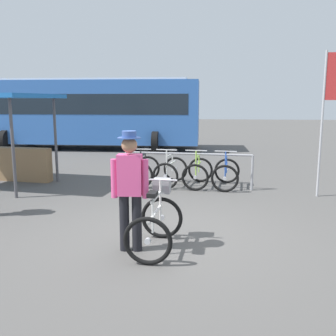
{
  "coord_description": "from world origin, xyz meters",
  "views": [
    {
      "loc": [
        0.66,
        -5.77,
        2.13
      ],
      "look_at": [
        -0.05,
        0.58,
        1.0
      ],
      "focal_mm": 40.65,
      "sensor_mm": 36.0,
      "label": 1
    }
  ],
  "objects_px": {
    "racked_bike_white": "(171,171)",
    "racked_bike_lime": "(198,172)",
    "person_with_featured_bike": "(130,186)",
    "banner_flag": "(330,96)",
    "featured_bicycle": "(157,219)",
    "racked_bike_blue": "(226,173)",
    "racked_bike_black": "(144,170)",
    "bus_distant": "(87,110)"
  },
  "relations": [
    {
      "from": "racked_bike_white",
      "to": "racked_bike_lime",
      "type": "xyz_separation_m",
      "value": [
        0.7,
        -0.06,
        0.0
      ]
    },
    {
      "from": "person_with_featured_bike",
      "to": "banner_flag",
      "type": "distance_m",
      "value": 5.28
    },
    {
      "from": "featured_bicycle",
      "to": "person_with_featured_bike",
      "type": "bearing_deg",
      "value": -161.36
    },
    {
      "from": "racked_bike_blue",
      "to": "featured_bicycle",
      "type": "bearing_deg",
      "value": -105.71
    },
    {
      "from": "racked_bike_blue",
      "to": "banner_flag",
      "type": "relative_size",
      "value": 0.36
    },
    {
      "from": "person_with_featured_bike",
      "to": "racked_bike_blue",
      "type": "bearing_deg",
      "value": 70.34
    },
    {
      "from": "featured_bicycle",
      "to": "racked_bike_black",
      "type": "bearing_deg",
      "value": 102.26
    },
    {
      "from": "racked_bike_white",
      "to": "person_with_featured_bike",
      "type": "bearing_deg",
      "value": -91.59
    },
    {
      "from": "person_with_featured_bike",
      "to": "racked_bike_white",
      "type": "bearing_deg",
      "value": 88.41
    },
    {
      "from": "racked_bike_lime",
      "to": "featured_bicycle",
      "type": "bearing_deg",
      "value": -96.3
    },
    {
      "from": "racked_bike_blue",
      "to": "featured_bicycle",
      "type": "height_order",
      "value": "same"
    },
    {
      "from": "racked_bike_lime",
      "to": "racked_bike_black",
      "type": "bearing_deg",
      "value": 175.23
    },
    {
      "from": "person_with_featured_bike",
      "to": "bus_distant",
      "type": "distance_m",
      "value": 12.41
    },
    {
      "from": "racked_bike_white",
      "to": "banner_flag",
      "type": "relative_size",
      "value": 0.37
    },
    {
      "from": "racked_bike_lime",
      "to": "racked_bike_white",
      "type": "bearing_deg",
      "value": 175.23
    },
    {
      "from": "racked_bike_white",
      "to": "racked_bike_blue",
      "type": "relative_size",
      "value": 1.02
    },
    {
      "from": "featured_bicycle",
      "to": "bus_distant",
      "type": "distance_m",
      "value": 12.48
    },
    {
      "from": "racked_bike_black",
      "to": "racked_bike_lime",
      "type": "bearing_deg",
      "value": -4.77
    },
    {
      "from": "racked_bike_black",
      "to": "person_with_featured_bike",
      "type": "bearing_deg",
      "value": -82.56
    },
    {
      "from": "racked_bike_white",
      "to": "banner_flag",
      "type": "distance_m",
      "value": 4.09
    },
    {
      "from": "racked_bike_white",
      "to": "bus_distant",
      "type": "xyz_separation_m",
      "value": [
        -4.54,
        7.22,
        1.37
      ]
    },
    {
      "from": "racked_bike_black",
      "to": "racked_bike_blue",
      "type": "relative_size",
      "value": 0.98
    },
    {
      "from": "bus_distant",
      "to": "banner_flag",
      "type": "bearing_deg",
      "value": -44.69
    },
    {
      "from": "racked_bike_white",
      "to": "racked_bike_blue",
      "type": "xyz_separation_m",
      "value": [
        1.4,
        -0.12,
        0.0
      ]
    },
    {
      "from": "racked_bike_black",
      "to": "featured_bicycle",
      "type": "height_order",
      "value": "same"
    },
    {
      "from": "racked_bike_white",
      "to": "featured_bicycle",
      "type": "height_order",
      "value": "same"
    },
    {
      "from": "racked_bike_lime",
      "to": "person_with_featured_bike",
      "type": "bearing_deg",
      "value": -100.78
    },
    {
      "from": "banner_flag",
      "to": "racked_bike_black",
      "type": "bearing_deg",
      "value": 168.78
    },
    {
      "from": "racked_bike_black",
      "to": "person_with_featured_bike",
      "type": "distance_m",
      "value": 4.49
    },
    {
      "from": "racked_bike_white",
      "to": "racked_bike_lime",
      "type": "relative_size",
      "value": 1.01
    },
    {
      "from": "person_with_featured_bike",
      "to": "bus_distant",
      "type": "height_order",
      "value": "bus_distant"
    },
    {
      "from": "racked_bike_white",
      "to": "racked_bike_lime",
      "type": "bearing_deg",
      "value": -4.77
    },
    {
      "from": "racked_bike_white",
      "to": "racked_bike_black",
      "type": "bearing_deg",
      "value": 175.23
    },
    {
      "from": "racked_bike_black",
      "to": "banner_flag",
      "type": "relative_size",
      "value": 0.35
    },
    {
      "from": "racked_bike_lime",
      "to": "person_with_featured_bike",
      "type": "xyz_separation_m",
      "value": [
        -0.82,
        -4.3,
        0.58
      ]
    },
    {
      "from": "racked_bike_black",
      "to": "banner_flag",
      "type": "bearing_deg",
      "value": -11.22
    },
    {
      "from": "racked_bike_white",
      "to": "featured_bicycle",
      "type": "relative_size",
      "value": 0.99
    },
    {
      "from": "racked_bike_black",
      "to": "bus_distant",
      "type": "relative_size",
      "value": 0.11
    },
    {
      "from": "person_with_featured_bike",
      "to": "banner_flag",
      "type": "relative_size",
      "value": 0.54
    },
    {
      "from": "racked_bike_blue",
      "to": "featured_bicycle",
      "type": "distance_m",
      "value": 4.28
    },
    {
      "from": "featured_bicycle",
      "to": "bus_distant",
      "type": "bearing_deg",
      "value": 112.61
    },
    {
      "from": "racked_bike_blue",
      "to": "featured_bicycle",
      "type": "xyz_separation_m",
      "value": [
        -1.16,
        -4.12,
        0.08
      ]
    }
  ]
}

